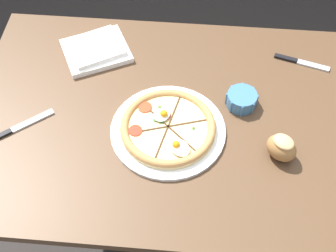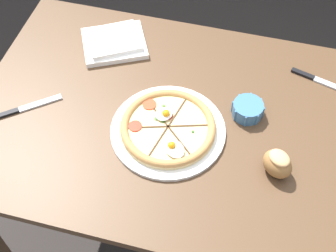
% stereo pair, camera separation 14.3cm
% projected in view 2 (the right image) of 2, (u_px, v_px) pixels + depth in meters
% --- Properties ---
extents(ground_plane, '(12.00, 12.00, 0.00)m').
position_uv_depth(ground_plane, '(173.00, 221.00, 2.11)').
color(ground_plane, '#2D2826').
extents(dining_table, '(1.30, 0.89, 0.77)m').
position_uv_depth(dining_table, '(174.00, 137.00, 1.57)').
color(dining_table, '#513823').
rests_on(dining_table, ground_plane).
extents(pizza, '(0.36, 0.36, 0.05)m').
position_uv_depth(pizza, '(168.00, 128.00, 1.44)').
color(pizza, white).
rests_on(pizza, dining_table).
extents(ramekin_bowl, '(0.10, 0.10, 0.05)m').
position_uv_depth(ramekin_bowl, '(248.00, 109.00, 1.47)').
color(ramekin_bowl, teal).
rests_on(ramekin_bowl, dining_table).
extents(napkin_folded, '(0.28, 0.26, 0.04)m').
position_uv_depth(napkin_folded, '(114.00, 42.00, 1.67)').
color(napkin_folded, white).
rests_on(napkin_folded, dining_table).
extents(bread_piece_near, '(0.12, 0.11, 0.08)m').
position_uv_depth(bread_piece_near, '(278.00, 163.00, 1.33)').
color(bread_piece_near, '#A3703D').
rests_on(bread_piece_near, dining_table).
extents(knife_main, '(0.20, 0.17, 0.01)m').
position_uv_depth(knife_main, '(24.00, 108.00, 1.50)').
color(knife_main, silver).
rests_on(knife_main, dining_table).
extents(knife_spare, '(0.19, 0.07, 0.01)m').
position_uv_depth(knife_spare, '(318.00, 80.00, 1.57)').
color(knife_spare, silver).
rests_on(knife_spare, dining_table).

